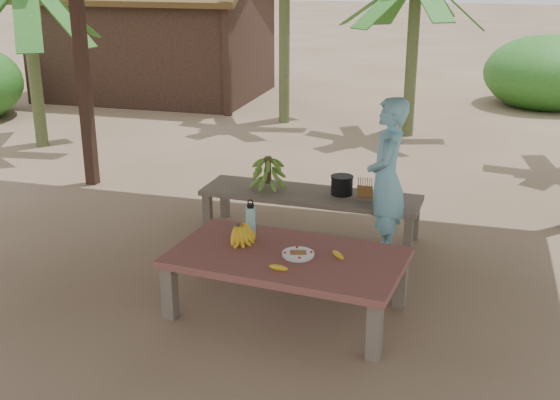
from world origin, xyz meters
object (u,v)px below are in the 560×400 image
(bench, at_px, (310,198))
(water_flask, at_px, (251,219))
(ripe_banana_bunch, at_px, (238,232))
(cooking_pot, at_px, (342,185))
(work_table, at_px, (287,262))
(plate, at_px, (298,254))
(woman, at_px, (386,179))

(bench, distance_m, water_flask, 1.35)
(ripe_banana_bunch, xyz_separation_m, cooking_pot, (0.56, 1.56, -0.04))
(work_table, relative_size, cooking_pot, 8.77)
(ripe_banana_bunch, bearing_deg, water_flask, 78.38)
(work_table, distance_m, water_flask, 0.57)
(bench, bearing_deg, cooking_pot, 11.21)
(ripe_banana_bunch, distance_m, water_flask, 0.22)
(bench, relative_size, plate, 8.88)
(water_flask, bearing_deg, work_table, -40.19)
(work_table, height_order, ripe_banana_bunch, ripe_banana_bunch)
(plate, height_order, woman, woman)
(bench, height_order, plate, plate)
(ripe_banana_bunch, height_order, plate, ripe_banana_bunch)
(bench, relative_size, cooking_pot, 10.31)
(work_table, bearing_deg, bench, 102.90)
(plate, distance_m, water_flask, 0.63)
(work_table, distance_m, plate, 0.13)
(bench, bearing_deg, ripe_banana_bunch, -96.51)
(water_flask, relative_size, cooking_pot, 1.40)
(work_table, bearing_deg, ripe_banana_bunch, 169.08)
(ripe_banana_bunch, relative_size, cooking_pot, 1.28)
(ripe_banana_bunch, distance_m, woman, 1.61)
(bench, height_order, woman, woman)
(water_flask, height_order, cooking_pot, water_flask)
(bench, height_order, ripe_banana_bunch, ripe_banana_bunch)
(bench, xyz_separation_m, water_flask, (-0.20, -1.31, 0.23))
(work_table, xyz_separation_m, ripe_banana_bunch, (-0.45, 0.14, 0.15))
(plate, height_order, water_flask, water_flask)
(ripe_banana_bunch, relative_size, woman, 0.18)
(ripe_banana_bunch, xyz_separation_m, water_flask, (0.04, 0.21, 0.04))
(bench, distance_m, woman, 0.92)
(woman, bearing_deg, plate, -22.82)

